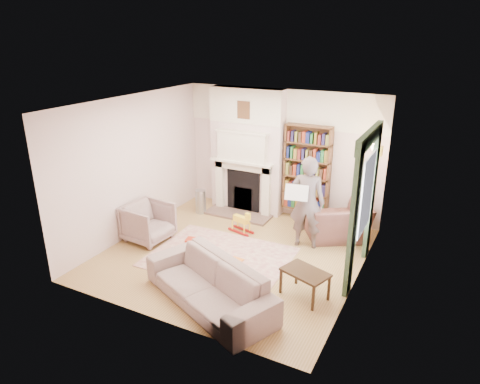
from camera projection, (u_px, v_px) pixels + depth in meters
The scene contains 25 objects.
floor at pixel (234, 253), 8.04m from camera, with size 4.50×4.50×0.00m, color olive.
ceiling at pixel (233, 103), 7.06m from camera, with size 4.50×4.50×0.00m, color white.
wall_back at pixel (281, 153), 9.43m from camera, with size 4.50×4.50×0.00m, color beige.
wall_front at pixel (154, 233), 5.68m from camera, with size 4.50×4.50×0.00m, color beige.
wall_left at pixel (134, 166), 8.52m from camera, with size 4.50×4.50×0.00m, color beige.
wall_right at pixel (362, 205), 6.59m from camera, with size 4.50×4.50×0.00m, color beige.
fireplace at pixel (247, 152), 9.59m from camera, with size 1.70×0.58×2.80m.
bookcase at pixel (307, 169), 9.12m from camera, with size 1.00×0.24×1.85m, color brown.
window at pixel (367, 194), 6.91m from camera, with size 0.02×0.90×1.30m, color silver.
curtain_left at pixel (353, 224), 6.43m from camera, with size 0.07×0.32×2.40m, color #2C452F.
curtain_right at pixel (372, 194), 7.60m from camera, with size 0.07×0.32×2.40m, color #2C452F.
pelmet at pixel (370, 137), 6.61m from camera, with size 0.09×1.70×0.24m, color #2C452F.
wall_sconce at pixel (371, 150), 7.76m from camera, with size 0.20×0.24×0.24m, color gold, non-canonical shape.
rug at pixel (220, 257), 7.90m from camera, with size 2.50×1.92×0.01m, color beige.
armchair_reading at pixel (337, 221), 8.52m from camera, with size 1.17×1.02×0.76m, color #54302D.
armchair_left at pixel (148, 222), 8.44m from camera, with size 0.81×0.84×0.76m, color #B3A393.
sofa at pixel (209, 284), 6.45m from camera, with size 2.32×0.91×0.68m, color #9F9583.
man_reading at pixel (307, 202), 8.03m from camera, with size 0.66×0.43×1.80m, color #564745.
newspaper at pixel (297, 193), 7.85m from camera, with size 0.43×0.02×0.30m, color silver.
coffee_table at pixel (305, 284), 6.66m from camera, with size 0.70×0.45×0.45m, color #372213, non-canonical shape.
paraffin_heater at pixel (201, 201), 9.77m from camera, with size 0.24×0.24×0.55m, color #9A9DA1.
rocking_horse at pixel (241, 222), 8.81m from camera, with size 0.54×0.22×0.48m, color yellow, non-canonical shape.
board_game at pixel (183, 252), 8.03m from camera, with size 0.35×0.35×0.03m, color gold.
game_box_lid at pixel (194, 240), 8.46m from camera, with size 0.32×0.21×0.05m, color #AD2913.
comic_annuals at pixel (225, 264), 7.65m from camera, with size 0.50×0.66×0.02m.
Camera 1 is at (3.36, -6.29, 3.89)m, focal length 32.00 mm.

